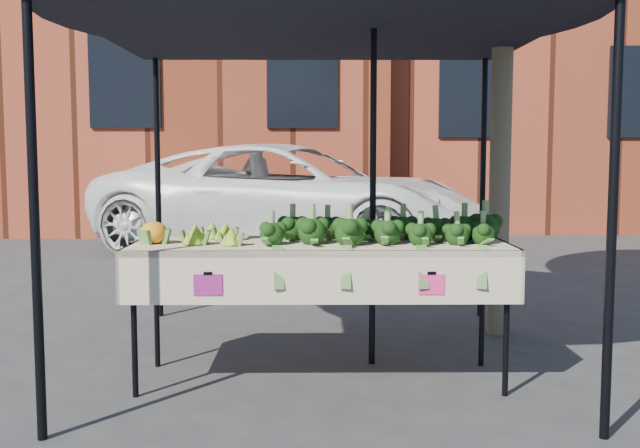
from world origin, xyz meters
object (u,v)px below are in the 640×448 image
(vehicle, at_px, (291,55))
(street_tree, at_px, (503,30))
(canopy, at_px, (322,167))
(table, at_px, (320,312))

(vehicle, bearing_deg, street_tree, -141.63)
(canopy, bearing_deg, street_tree, 29.02)
(canopy, xyz_separation_m, vehicle, (-0.40, 5.82, 1.53))
(table, xyz_separation_m, vehicle, (-0.39, 6.28, 2.45))
(table, relative_size, canopy, 0.76)
(table, height_order, vehicle, vehicle)
(canopy, relative_size, street_tree, 0.65)
(street_tree, bearing_deg, canopy, -150.98)
(canopy, bearing_deg, vehicle, 93.95)
(vehicle, relative_size, street_tree, 1.19)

